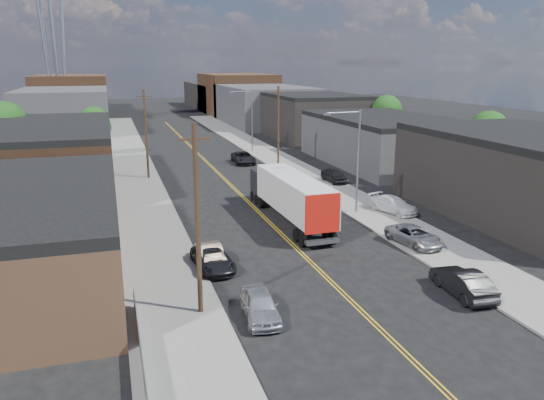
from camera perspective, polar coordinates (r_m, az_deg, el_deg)
ground at (r=77.38m, az=-7.88°, el=4.91°), size 260.00×260.00×0.00m
centerline at (r=62.87m, az=-5.64°, el=2.76°), size 0.32×120.00×0.01m
sidewalk_left at (r=61.73m, az=-14.31°, el=2.22°), size 5.00×140.00×0.15m
sidewalk_right at (r=65.35m, az=2.56°, el=3.33°), size 5.00×140.00×0.15m
warehouse_tan at (r=35.31m, az=-25.99°, el=-3.36°), size 12.00×22.00×5.60m
warehouse_brown at (r=60.40m, az=-22.54°, el=4.42°), size 12.00×26.00×6.60m
industrial_right_a at (r=49.96m, az=26.39°, el=2.39°), size 14.00×22.00×7.10m
industrial_right_b at (r=70.86m, az=11.94°, el=6.35°), size 14.00×24.00×6.10m
industrial_right_c at (r=94.20m, az=4.27°, el=9.04°), size 14.00×22.00×7.60m
skyline_left_a at (r=110.99m, az=-21.39°, el=9.03°), size 16.00×30.00×8.00m
skyline_right_a at (r=115.26m, az=-0.88°, el=10.17°), size 16.00×30.00×8.00m
skyline_left_b at (r=135.81m, az=-20.74°, el=10.34°), size 16.00×26.00×10.00m
skyline_right_b at (r=139.33m, az=-3.81°, el=11.31°), size 16.00×26.00×10.00m
skyline_left_c at (r=155.84m, az=-20.29°, el=10.25°), size 16.00×40.00×7.00m
skyline_right_c at (r=158.91m, az=-5.50°, el=11.13°), size 16.00×40.00×7.00m
streetlight_near at (r=45.52m, az=8.84°, el=4.97°), size 3.39×0.25×9.00m
streetlight_far at (r=78.24m, az=-2.46°, el=9.07°), size 3.39×0.25×9.00m
utility_pole_left_near at (r=26.76m, az=-8.02°, el=-2.15°), size 1.60×0.26×10.00m
utility_pole_left_far at (r=60.96m, az=-13.39°, el=6.96°), size 1.60×0.26×10.00m
utility_pole_right at (r=66.96m, az=0.68°, el=8.00°), size 1.60×0.26×10.00m
chainlink_fence at (r=22.41m, az=-13.54°, el=-18.59°), size 0.05×16.00×1.22m
tree_left_mid at (r=71.72m, az=-26.72°, el=7.18°), size 5.10×5.04×8.37m
tree_left_far at (r=77.81m, az=-18.52°, el=7.75°), size 4.35×4.20×6.97m
tree_right_near at (r=66.91m, az=22.29°, el=6.69°), size 4.60×4.48×7.44m
tree_right_far at (r=86.68m, az=12.25°, el=9.19°), size 4.85×4.76×7.91m
semi_truck at (r=43.86m, az=1.73°, el=0.70°), size 2.83×15.28×3.99m
car_left_a at (r=27.68m, az=-1.30°, el=-11.24°), size 2.09×4.37×1.44m
car_left_b at (r=34.60m, az=-6.57°, el=-5.98°), size 1.48×4.17×1.37m
car_left_c at (r=34.09m, az=-6.39°, el=-6.35°), size 2.39×4.80×1.31m
car_right_oncoming at (r=32.08m, az=19.83°, el=-8.31°), size 1.95×4.78×1.54m
car_right_lot_a at (r=39.22m, az=15.08°, el=-3.74°), size 2.90×4.97×1.30m
car_right_lot_b at (r=47.16m, az=12.88°, el=-0.48°), size 3.21×5.09×1.37m
car_right_lot_c at (r=58.13m, az=6.72°, el=2.64°), size 1.89×4.33×1.45m
car_ahead_truck at (r=69.54m, az=-3.11°, el=4.57°), size 2.71×5.52×1.51m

